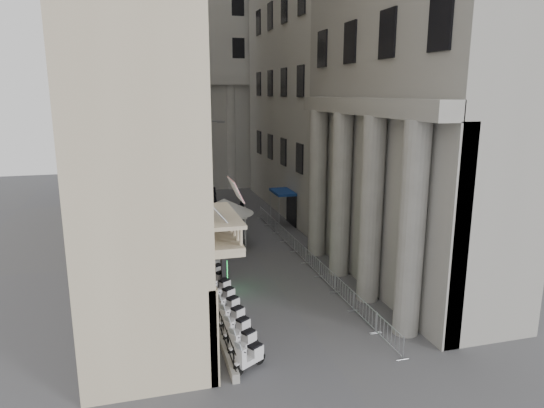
% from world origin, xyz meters
% --- Properties ---
extents(far_building, '(22.00, 10.00, 30.00)m').
position_xyz_m(far_building, '(0.00, 48.00, 15.00)').
color(far_building, '#B9B7AF').
rests_on(far_building, ground).
extents(iron_fence, '(0.30, 28.00, 1.40)m').
position_xyz_m(iron_fence, '(-4.30, 18.00, 0.00)').
color(iron_fence, black).
rests_on(iron_fence, ground).
extents(blue_awning, '(1.60, 3.00, 3.00)m').
position_xyz_m(blue_awning, '(4.15, 26.00, 0.00)').
color(blue_awning, navy).
rests_on(blue_awning, ground).
extents(flag, '(1.00, 1.40, 8.20)m').
position_xyz_m(flag, '(-4.00, 5.00, 0.00)').
color(flag, '#9E0C11').
rests_on(flag, ground).
extents(scooter_0, '(1.49, 1.21, 1.50)m').
position_xyz_m(scooter_0, '(-3.56, 4.87, 0.00)').
color(scooter_0, silver).
rests_on(scooter_0, ground).
extents(scooter_1, '(1.49, 1.21, 1.50)m').
position_xyz_m(scooter_1, '(-3.56, 6.10, 0.00)').
color(scooter_1, silver).
rests_on(scooter_1, ground).
extents(scooter_2, '(1.49, 1.21, 1.50)m').
position_xyz_m(scooter_2, '(-3.56, 7.33, 0.00)').
color(scooter_2, silver).
rests_on(scooter_2, ground).
extents(scooter_3, '(1.49, 1.21, 1.50)m').
position_xyz_m(scooter_3, '(-3.56, 8.56, 0.00)').
color(scooter_3, silver).
rests_on(scooter_3, ground).
extents(scooter_4, '(1.49, 1.21, 1.50)m').
position_xyz_m(scooter_4, '(-3.56, 9.80, 0.00)').
color(scooter_4, silver).
rests_on(scooter_4, ground).
extents(scooter_5, '(1.49, 1.21, 1.50)m').
position_xyz_m(scooter_5, '(-3.56, 11.03, 0.00)').
color(scooter_5, silver).
rests_on(scooter_5, ground).
extents(scooter_6, '(1.49, 1.21, 1.50)m').
position_xyz_m(scooter_6, '(-3.56, 12.26, 0.00)').
color(scooter_6, silver).
rests_on(scooter_6, ground).
extents(scooter_7, '(1.49, 1.21, 1.50)m').
position_xyz_m(scooter_7, '(-3.56, 13.49, 0.00)').
color(scooter_7, silver).
rests_on(scooter_7, ground).
extents(scooter_8, '(1.49, 1.21, 1.50)m').
position_xyz_m(scooter_8, '(-3.56, 14.72, 0.00)').
color(scooter_8, silver).
rests_on(scooter_8, ground).
extents(scooter_9, '(1.49, 1.21, 1.50)m').
position_xyz_m(scooter_9, '(-3.56, 15.95, 0.00)').
color(scooter_9, silver).
rests_on(scooter_9, ground).
extents(scooter_10, '(1.49, 1.21, 1.50)m').
position_xyz_m(scooter_10, '(-3.56, 17.18, 0.00)').
color(scooter_10, silver).
rests_on(scooter_10, ground).
extents(scooter_11, '(1.49, 1.21, 1.50)m').
position_xyz_m(scooter_11, '(-3.56, 18.42, 0.00)').
color(scooter_11, silver).
rests_on(scooter_11, ground).
extents(scooter_12, '(1.49, 1.21, 1.50)m').
position_xyz_m(scooter_12, '(-3.56, 19.65, 0.00)').
color(scooter_12, silver).
rests_on(scooter_12, ground).
extents(scooter_13, '(1.49, 1.21, 1.50)m').
position_xyz_m(scooter_13, '(-3.56, 20.88, 0.00)').
color(scooter_13, silver).
rests_on(scooter_13, ground).
extents(scooter_14, '(1.49, 1.21, 1.50)m').
position_xyz_m(scooter_14, '(-3.56, 22.11, 0.00)').
color(scooter_14, silver).
rests_on(scooter_14, ground).
extents(barrier_0, '(0.60, 2.40, 1.10)m').
position_xyz_m(barrier_0, '(2.87, 5.03, 0.00)').
color(barrier_0, '#B6B9BE').
rests_on(barrier_0, ground).
extents(barrier_1, '(0.60, 2.40, 1.10)m').
position_xyz_m(barrier_1, '(2.87, 7.53, 0.00)').
color(barrier_1, '#B6B9BE').
rests_on(barrier_1, ground).
extents(barrier_2, '(0.60, 2.40, 1.10)m').
position_xyz_m(barrier_2, '(2.87, 10.03, 0.00)').
color(barrier_2, '#B6B9BE').
rests_on(barrier_2, ground).
extents(barrier_3, '(0.60, 2.40, 1.10)m').
position_xyz_m(barrier_3, '(2.87, 12.53, 0.00)').
color(barrier_3, '#B6B9BE').
rests_on(barrier_3, ground).
extents(barrier_4, '(0.60, 2.40, 1.10)m').
position_xyz_m(barrier_4, '(2.87, 15.03, 0.00)').
color(barrier_4, '#B6B9BE').
rests_on(barrier_4, ground).
extents(barrier_5, '(0.60, 2.40, 1.10)m').
position_xyz_m(barrier_5, '(2.87, 17.53, 0.00)').
color(barrier_5, '#B6B9BE').
rests_on(barrier_5, ground).
extents(barrier_6, '(0.60, 2.40, 1.10)m').
position_xyz_m(barrier_6, '(2.87, 20.03, 0.00)').
color(barrier_6, '#B6B9BE').
rests_on(barrier_6, ground).
extents(barrier_7, '(0.60, 2.40, 1.10)m').
position_xyz_m(barrier_7, '(2.87, 22.53, 0.00)').
color(barrier_7, '#B6B9BE').
rests_on(barrier_7, ground).
extents(barrier_8, '(0.60, 2.40, 1.10)m').
position_xyz_m(barrier_8, '(2.87, 25.03, 0.00)').
color(barrier_8, '#B6B9BE').
rests_on(barrier_8, ground).
extents(barrier_9, '(0.60, 2.40, 1.10)m').
position_xyz_m(barrier_9, '(2.87, 27.53, 0.00)').
color(barrier_9, '#B6B9BE').
rests_on(barrier_9, ground).
extents(security_tent, '(4.39, 4.39, 3.56)m').
position_xyz_m(security_tent, '(-1.91, 21.99, 2.98)').
color(security_tent, silver).
rests_on(security_tent, ground).
extents(street_lamp, '(2.74, 1.29, 8.94)m').
position_xyz_m(street_lamp, '(-2.90, 27.53, 5.37)').
color(street_lamp, gray).
rests_on(street_lamp, ground).
extents(info_kiosk, '(0.41, 1.00, 2.06)m').
position_xyz_m(info_kiosk, '(-3.15, 13.24, 1.04)').
color(info_kiosk, black).
rests_on(info_kiosk, ground).
extents(pedestrian_a, '(0.73, 0.62, 1.68)m').
position_xyz_m(pedestrian_a, '(-1.25, 28.82, 0.84)').
color(pedestrian_a, '#0F0D37').
rests_on(pedestrian_a, ground).
extents(pedestrian_b, '(0.80, 0.64, 1.60)m').
position_xyz_m(pedestrian_b, '(1.58, 30.92, 0.80)').
color(pedestrian_b, black).
rests_on(pedestrian_b, ground).
extents(pedestrian_c, '(1.00, 0.91, 1.72)m').
position_xyz_m(pedestrian_c, '(-0.29, 36.00, 0.86)').
color(pedestrian_c, black).
rests_on(pedestrian_c, ground).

